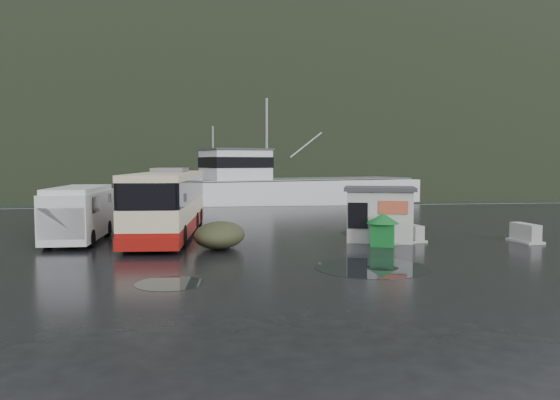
{
  "coord_description": "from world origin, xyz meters",
  "views": [
    {
      "loc": [
        -2.12,
        -25.0,
        3.69
      ],
      "look_at": [
        1.63,
        3.23,
        1.7
      ],
      "focal_mm": 35.0,
      "sensor_mm": 36.0,
      "label": 1
    }
  ],
  "objects": [
    {
      "name": "waste_bin_left",
      "position": [
        5.5,
        -1.98,
        0.0
      ],
      "size": [
        1.34,
        1.34,
        1.45
      ],
      "primitive_type": null,
      "rotation": [
        0.0,
        0.0,
        -0.37
      ],
      "color": "#116525",
      "rests_on": "ground"
    },
    {
      "name": "jersey_barrier_b",
      "position": [
        6.04,
        -1.01,
        0.0
      ],
      "size": [
        1.12,
        1.76,
        0.81
      ],
      "primitive_type": null,
      "rotation": [
        0.0,
        0.0,
        -0.2
      ],
      "color": "#999993",
      "rests_on": "ground"
    },
    {
      "name": "jersey_barrier_a",
      "position": [
        7.31,
        -0.72,
        0.0
      ],
      "size": [
        1.05,
        1.66,
        0.77
      ],
      "primitive_type": null,
      "rotation": [
        0.0,
        0.0,
        0.2
      ],
      "color": "#999993",
      "rests_on": "ground"
    },
    {
      "name": "dome_tent",
      "position": [
        -1.63,
        -1.76,
        0.0
      ],
      "size": [
        2.93,
        3.45,
        1.15
      ],
      "primitive_type": null,
      "rotation": [
        0.0,
        0.0,
        -0.33
      ],
      "color": "#343721",
      "rests_on": "ground"
    },
    {
      "name": "ground",
      "position": [
        0.0,
        0.0,
        0.0
      ],
      "size": [
        160.0,
        160.0,
        0.0
      ],
      "primitive_type": "plane",
      "color": "black",
      "rests_on": "ground"
    },
    {
      "name": "quay_edge",
      "position": [
        0.0,
        20.0,
        0.0
      ],
      "size": [
        160.0,
        0.6,
        1.5
      ],
      "primitive_type": "cube",
      "color": "#999993",
      "rests_on": "ground"
    },
    {
      "name": "harbor_water",
      "position": [
        0.0,
        110.0,
        0.0
      ],
      "size": [
        300.0,
        180.0,
        0.02
      ],
      "primitive_type": "cube",
      "color": "black",
      "rests_on": "ground"
    },
    {
      "name": "ticket_kiosk",
      "position": [
        5.85,
        -0.42,
        0.0
      ],
      "size": [
        3.81,
        3.28,
        2.53
      ],
      "primitive_type": null,
      "rotation": [
        0.0,
        0.0,
        -0.29
      ],
      "color": "#B7B7B3",
      "rests_on": "ground"
    },
    {
      "name": "headland",
      "position": [
        10.0,
        250.0,
        0.0
      ],
      "size": [
        780.0,
        540.0,
        570.0
      ],
      "primitive_type": "ellipsoid",
      "color": "black",
      "rests_on": "ground"
    },
    {
      "name": "puddles",
      "position": [
        3.65,
        -3.65,
        0.01
      ],
      "size": [
        12.48,
        13.39,
        0.01
      ],
      "color": "black",
      "rests_on": "ground"
    },
    {
      "name": "waste_bin_right",
      "position": [
        6.27,
        0.29,
        0.0
      ],
      "size": [
        1.2,
        1.2,
        1.36
      ],
      "primitive_type": null,
      "rotation": [
        0.0,
        0.0,
        -0.27
      ],
      "color": "#116525",
      "rests_on": "ground"
    },
    {
      "name": "fishing_trawler",
      "position": [
        6.45,
        27.32,
        0.0
      ],
      "size": [
        28.28,
        15.09,
        11.14
      ],
      "primitive_type": null,
      "rotation": [
        0.0,
        0.0,
        0.34
      ],
      "color": "silver",
      "rests_on": "ground"
    },
    {
      "name": "coach_bus",
      "position": [
        -4.09,
        2.62,
        0.0
      ],
      "size": [
        3.87,
        12.25,
        3.41
      ],
      "primitive_type": null,
      "rotation": [
        0.0,
        0.0,
        -0.07
      ],
      "color": "beige",
      "rests_on": "ground"
    },
    {
      "name": "jersey_barrier_c",
      "position": [
        12.37,
        -1.78,
        0.0
      ],
      "size": [
        0.99,
        1.78,
        0.86
      ],
      "primitive_type": null,
      "rotation": [
        0.0,
        0.0,
        0.08
      ],
      "color": "#999993",
      "rests_on": "ground"
    },
    {
      "name": "white_van",
      "position": [
        -8.04,
        1.14,
        0.0
      ],
      "size": [
        2.23,
        6.18,
        2.57
      ],
      "primitive_type": null,
      "rotation": [
        0.0,
        0.0,
        -0.02
      ],
      "color": "silver",
      "rests_on": "ground"
    }
  ]
}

